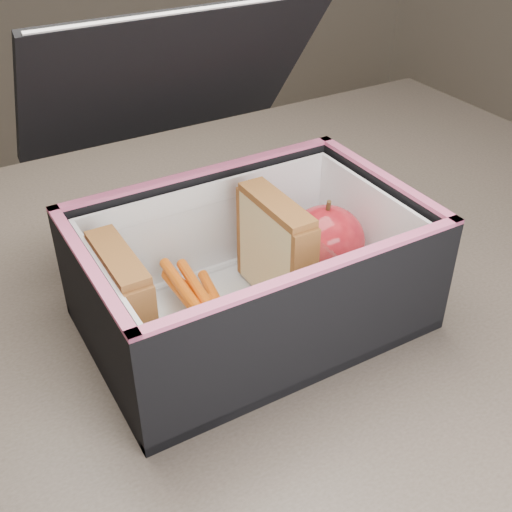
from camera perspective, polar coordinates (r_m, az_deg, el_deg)
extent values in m
cube|color=#64554C|center=(0.67, -2.83, -3.95)|extent=(1.20, 0.80, 0.03)
cube|color=#382D26|center=(1.38, 11.12, -1.20)|extent=(0.05, 0.05, 0.72)
cube|color=black|center=(0.65, -7.59, 15.41)|extent=(0.29, 0.12, 0.16)
cube|color=#D7C382|center=(0.55, -12.39, -4.51)|extent=(0.01, 0.09, 0.09)
cube|color=#C15755|center=(0.55, -11.62, -4.58)|extent=(0.01, 0.08, 0.09)
cube|color=#D7C382|center=(0.55, -10.94, -4.04)|extent=(0.01, 0.09, 0.09)
cube|color=brown|center=(0.52, -12.27, -0.07)|extent=(0.02, 0.09, 0.01)
cube|color=#D7C382|center=(0.59, 1.08, 0.11)|extent=(0.01, 0.09, 0.10)
cube|color=#C15755|center=(0.60, 1.72, 0.02)|extent=(0.01, 0.09, 0.09)
cube|color=#D7C382|center=(0.60, 2.37, 0.54)|extent=(0.01, 0.09, 0.10)
cube|color=brown|center=(0.57, 1.82, 4.62)|extent=(0.03, 0.09, 0.01)
cylinder|color=#CF4C06|center=(0.57, -2.48, -6.73)|extent=(0.01, 0.08, 0.01)
cylinder|color=#CF4C06|center=(0.60, -5.80, -3.12)|extent=(0.02, 0.08, 0.01)
cylinder|color=#CF4C06|center=(0.59, -5.31, -2.75)|extent=(0.02, 0.08, 0.01)
cylinder|color=#CF4C06|center=(0.58, -2.06, -5.77)|extent=(0.02, 0.08, 0.01)
cylinder|color=#CF4C06|center=(0.59, -6.36, -3.63)|extent=(0.01, 0.08, 0.01)
cylinder|color=#CF4C06|center=(0.59, -6.71, -2.60)|extent=(0.01, 0.08, 0.01)
cylinder|color=#CF4C06|center=(0.61, -3.67, -3.76)|extent=(0.02, 0.08, 0.01)
cube|color=white|center=(0.65, 6.05, -1.44)|extent=(0.08, 0.09, 0.01)
ellipsoid|color=maroon|center=(0.63, 6.23, 1.32)|extent=(0.10, 0.10, 0.07)
cylinder|color=#483319|center=(0.61, 6.46, 4.41)|extent=(0.01, 0.01, 0.01)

